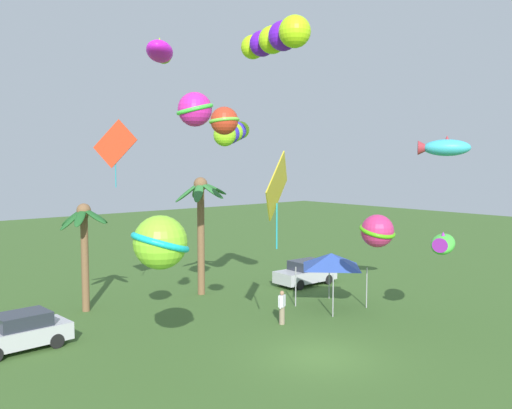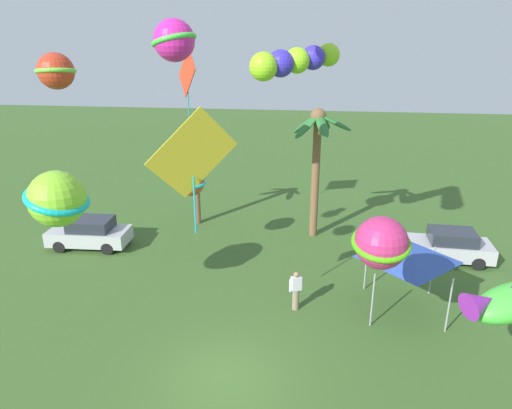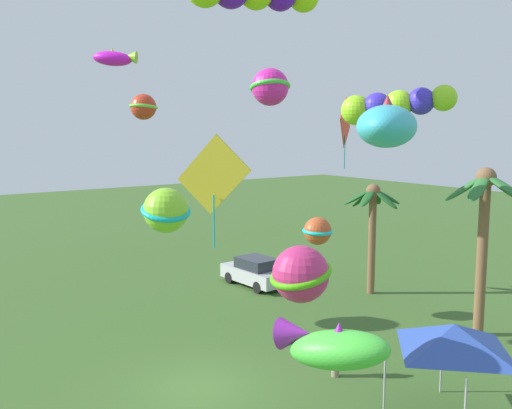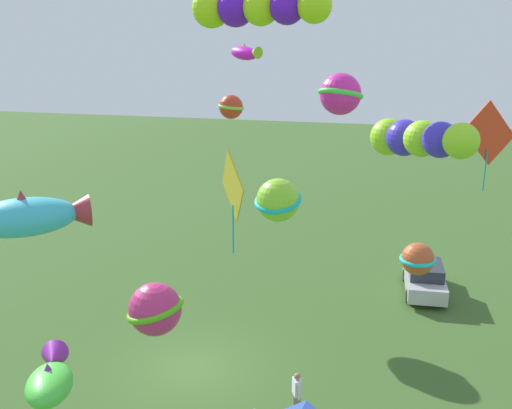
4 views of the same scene
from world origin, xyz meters
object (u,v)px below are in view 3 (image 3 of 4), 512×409
Objects in this scene: festival_tent at (454,337)px; kite_ball_11 at (301,274)px; palm_tree_1 at (484,215)px; kite_fish_5 at (388,126)px; kite_ball_1 at (270,87)px; kite_fish_9 at (332,347)px; palm_tree_0 at (373,213)px; spectator_0 at (336,353)px; parked_car_1 at (255,272)px; kite_fish_6 at (115,58)px; kite_ball_0 at (143,107)px; kite_diamond_8 at (345,124)px; kite_ball_10 at (166,210)px; kite_diamond_2 at (213,176)px; kite_ball_3 at (318,231)px; kite_tube_4 at (393,105)px.

kite_ball_11 is at bearing -111.71° from festival_tent.
kite_fish_5 reaches higher than palm_tree_1.
kite_ball_1 reaches higher than kite_ball_11.
kite_ball_11 is (-2.79, 1.53, 0.66)m from kite_fish_9.
spectator_0 is at bearing -53.42° from palm_tree_0.
kite_fish_6 is at bearing -77.11° from parked_car_1.
kite_ball_0 is 4.80m from kite_ball_1.
kite_ball_0 is 9.46m from kite_diamond_8.
palm_tree_0 is 14.04m from kite_fish_6.
kite_ball_10 is at bearing 61.66° from kite_fish_6.
kite_ball_11 is (5.36, -0.72, -2.07)m from kite_diamond_2.
spectator_0 is (6.04, -8.13, -3.23)m from palm_tree_0.
palm_tree_0 is 1.38× the size of parked_car_1.
kite_ball_11 is at bearing -44.22° from kite_ball_3.
kite_ball_11 is (2.39, -3.58, 3.73)m from spectator_0.
kite_ball_0 is 3.12m from kite_fish_6.
palm_tree_1 is at bearing 75.91° from kite_tube_4.
kite_diamond_2 is 1.57× the size of kite_fish_5.
kite_tube_4 reaches higher than kite_fish_9.
kite_ball_3 is at bearing 161.66° from festival_tent.
parked_car_1 is 11.32m from spectator_0.
kite_fish_9 reaches higher than festival_tent.
kite_fish_9 is (5.18, -5.10, 3.07)m from spectator_0.
kite_ball_11 reaches higher than spectator_0.
festival_tent is at bearing -18.34° from kite_ball_3.
kite_fish_5 is at bearing -28.12° from parked_car_1.
kite_fish_6 is 12.75m from kite_ball_11.
palm_tree_0 is 11.69m from kite_diamond_2.
kite_tube_4 reaches higher than festival_tent.
kite_fish_5 is at bearing -69.52° from festival_tent.
kite_ball_0 is at bearing -90.89° from palm_tree_0.
kite_ball_0 reaches higher than parked_car_1.
palm_tree_1 is at bearing 114.69° from kite_fish_5.
kite_ball_0 is 12.55m from kite_fish_9.
kite_fish_9 reaches higher than spectator_0.
palm_tree_0 is at bearing 41.08° from parked_car_1.
kite_ball_11 reaches higher than kite_fish_9.
kite_ball_11 is at bearing -49.36° from kite_diamond_8.
palm_tree_0 is 1.72× the size of kite_diamond_8.
parked_car_1 is 1.25× the size of kite_diamond_8.
kite_fish_5 reaches higher than kite_ball_3.
kite_diamond_2 is 1.54× the size of kite_ball_10.
festival_tent is at bearing 0.10° from kite_ball_1.
kite_fish_6 is (-2.61, -11.96, 6.87)m from palm_tree_0.
kite_ball_1 is 0.53× the size of kite_diamond_2.
palm_tree_0 is 6.77m from parked_car_1.
kite_ball_1 is 5.33m from kite_diamond_8.
kite_ball_1 reaches higher than kite_ball_10.
kite_tube_4 is 1.39× the size of kite_fish_5.
kite_ball_1 is (6.09, -3.67, 8.99)m from parked_car_1.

